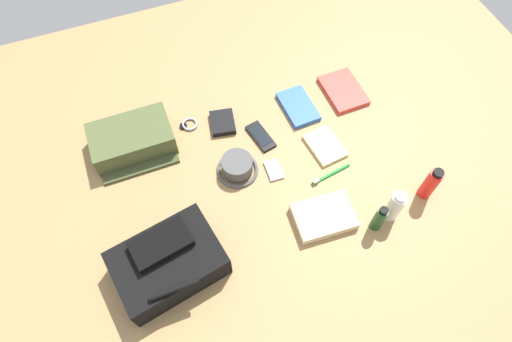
{
  "coord_description": "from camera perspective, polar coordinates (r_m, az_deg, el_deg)",
  "views": [
    {
      "loc": [
        0.27,
        0.7,
        1.35
      ],
      "look_at": [
        0.0,
        0.0,
        0.04
      ],
      "focal_mm": 30.17,
      "sensor_mm": 36.0,
      "label": 1
    }
  ],
  "objects": [
    {
      "name": "toothpaste_tube",
      "position": [
        1.49,
        17.93,
        -4.47
      ],
      "size": [
        0.05,
        0.05,
        0.15
      ],
      "color": "white",
      "rests_on": "ground_plane"
    },
    {
      "name": "shampoo_bottle",
      "position": [
        1.47,
        16.01,
        -6.07
      ],
      "size": [
        0.04,
        0.04,
        0.13
      ],
      "color": "#19471E",
      "rests_on": "ground_plane"
    },
    {
      "name": "wallet",
      "position": [
        1.67,
        -4.46,
        6.43
      ],
      "size": [
        0.11,
        0.12,
        0.02
      ],
      "primitive_type": "cube",
      "rotation": [
        0.0,
        0.0,
        -0.18
      ],
      "color": "black",
      "rests_on": "ground_plane"
    },
    {
      "name": "toiletry_pouch",
      "position": [
        1.64,
        -16.08,
        4.0
      ],
      "size": [
        0.29,
        0.22,
        0.09
      ],
      "color": "#47512D",
      "rests_on": "ground_plane"
    },
    {
      "name": "sunscreen_spray",
      "position": [
        1.57,
        22.14,
        -1.55
      ],
      "size": [
        0.05,
        0.05,
        0.15
      ],
      "color": "red",
      "rests_on": "ground_plane"
    },
    {
      "name": "media_player",
      "position": [
        1.56,
        2.42,
        0.07
      ],
      "size": [
        0.06,
        0.09,
        0.01
      ],
      "color": "#B7B7BC",
      "rests_on": "ground_plane"
    },
    {
      "name": "folded_towel",
      "position": [
        1.48,
        8.99,
        -5.99
      ],
      "size": [
        0.21,
        0.15,
        0.04
      ],
      "primitive_type": "cube",
      "rotation": [
        0.0,
        0.0,
        -0.07
      ],
      "color": "beige",
      "rests_on": "ground_plane"
    },
    {
      "name": "ground_plane",
      "position": [
        1.56,
        0.0,
        -0.95
      ],
      "size": [
        2.64,
        2.02,
        0.02
      ],
      "primitive_type": "cube",
      "color": "olive",
      "rests_on": "ground"
    },
    {
      "name": "bucket_hat",
      "position": [
        1.54,
        -2.51,
        0.59
      ],
      "size": [
        0.15,
        0.15,
        0.07
      ],
      "color": "#4D4D4D",
      "rests_on": "ground_plane"
    },
    {
      "name": "travel_guidebook",
      "position": [
        1.72,
        5.6,
        8.48
      ],
      "size": [
        0.12,
        0.18,
        0.02
      ],
      "color": "blue",
      "rests_on": "ground_plane"
    },
    {
      "name": "backpack",
      "position": [
        1.38,
        -11.55,
        -11.77
      ],
      "size": [
        0.36,
        0.28,
        0.15
      ],
      "color": "black",
      "rests_on": "ground_plane"
    },
    {
      "name": "paperback_novel",
      "position": [
        1.8,
        11.48,
        10.39
      ],
      "size": [
        0.14,
        0.2,
        0.02
      ],
      "color": "red",
      "rests_on": "ground_plane"
    },
    {
      "name": "notepad",
      "position": [
        1.63,
        9.15,
        3.32
      ],
      "size": [
        0.13,
        0.16,
        0.02
      ],
      "primitive_type": "cube",
      "rotation": [
        0.0,
        0.0,
        0.12
      ],
      "color": "beige",
      "rests_on": "ground_plane"
    },
    {
      "name": "cell_phone",
      "position": [
        1.63,
        0.63,
        4.62
      ],
      "size": [
        0.08,
        0.14,
        0.01
      ],
      "color": "black",
      "rests_on": "ground_plane"
    },
    {
      "name": "toothbrush",
      "position": [
        1.57,
        9.61,
        -0.55
      ],
      "size": [
        0.16,
        0.04,
        0.02
      ],
      "color": "#198C33",
      "rests_on": "ground_plane"
    },
    {
      "name": "wristwatch",
      "position": [
        1.69,
        -8.89,
        6.13
      ],
      "size": [
        0.07,
        0.06,
        0.01
      ],
      "color": "#99999E",
      "rests_on": "ground_plane"
    }
  ]
}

